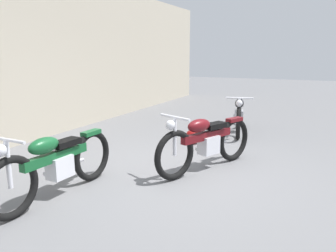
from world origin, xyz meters
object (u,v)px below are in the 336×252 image
motorcycle_black (239,114)px  motorcycle_maroon (206,142)px  helmet (193,136)px  motorcycle_green (55,164)px

motorcycle_black → motorcycle_maroon: 2.66m
helmet → motorcycle_green: bearing=168.9°
motorcycle_green → motorcycle_maroon: motorcycle_maroon is taller
helmet → motorcycle_maroon: size_ratio=0.15×
helmet → motorcycle_green: 3.17m
helmet → motorcycle_maroon: bearing=-151.7°
motorcycle_black → motorcycle_maroon: (-2.66, -0.13, 0.02)m
motorcycle_black → motorcycle_maroon: motorcycle_maroon is taller
motorcycle_green → motorcycle_black: bearing=167.3°
motorcycle_black → motorcycle_green: motorcycle_green is taller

